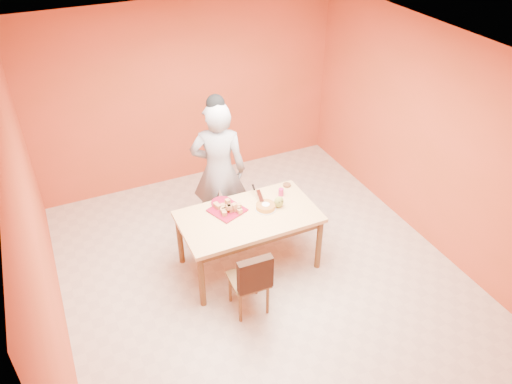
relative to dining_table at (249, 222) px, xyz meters
name	(u,v)px	position (x,y,z in m)	size (l,w,h in m)	color
floor	(262,274)	(0.06, -0.23, -0.67)	(5.00, 5.00, 0.00)	beige
ceiling	(264,57)	(0.06, -0.23, 2.03)	(5.00, 5.00, 0.00)	white
wall_back	(188,94)	(0.06, 2.27, 0.68)	(4.50, 4.50, 0.00)	#D34D30
wall_left	(37,239)	(-2.19, -0.23, 0.68)	(5.00, 5.00, 0.00)	#D34D30
wall_right	(430,139)	(2.31, -0.23, 0.68)	(5.00, 5.00, 0.00)	#D34D30
dining_table	(249,222)	(0.00, 0.00, 0.00)	(1.60, 0.90, 0.76)	#EEC77C
dining_chair	(249,279)	(-0.29, -0.66, -0.22)	(0.41, 0.47, 0.86)	brown
pastry_pile	(227,206)	(-0.20, 0.18, 0.17)	(0.32, 0.32, 0.10)	tan
person	(219,171)	(-0.06, 0.77, 0.27)	(0.69, 0.45, 1.88)	gray
pastry_platter	(227,210)	(-0.20, 0.18, 0.10)	(0.35, 0.35, 0.02)	maroon
red_dinner_plate	(222,203)	(-0.20, 0.35, 0.10)	(0.26, 0.26, 0.02)	maroon
white_cake_plate	(266,209)	(0.23, 0.03, 0.10)	(0.25, 0.25, 0.01)	white
sponge_cake	(266,206)	(0.23, 0.03, 0.13)	(0.23, 0.23, 0.05)	gold
cake_server	(260,196)	(0.24, 0.21, 0.17)	(0.05, 0.26, 0.01)	white
egg_ornament	(279,202)	(0.39, 0.00, 0.17)	(0.12, 0.09, 0.15)	olive
magenta_glass	(281,192)	(0.52, 0.20, 0.14)	(0.06, 0.06, 0.09)	#B81B59
checker_tin	(287,185)	(0.68, 0.35, 0.11)	(0.10, 0.10, 0.03)	#381E0F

